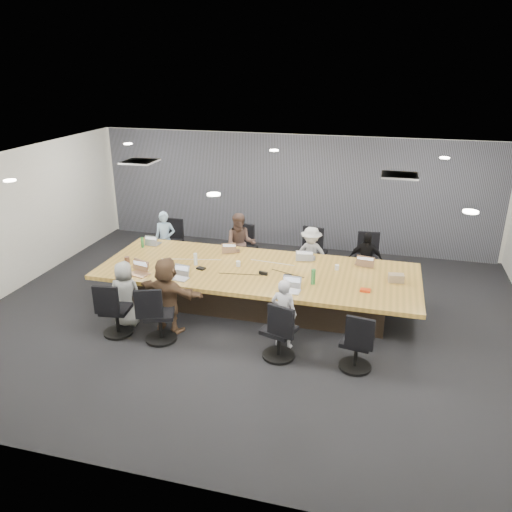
% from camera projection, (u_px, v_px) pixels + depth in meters
% --- Properties ---
extents(floor, '(10.00, 8.00, 0.00)m').
position_uv_depth(floor, '(250.00, 316.00, 9.26)').
color(floor, black).
rests_on(floor, ground).
extents(ceiling, '(10.00, 8.00, 0.00)m').
position_uv_depth(ceiling, '(250.00, 166.00, 8.24)').
color(ceiling, white).
rests_on(ceiling, wall_back).
extents(wall_back, '(10.00, 0.00, 2.80)m').
position_uv_depth(wall_back, '(293.00, 192.00, 12.35)').
color(wall_back, silver).
rests_on(wall_back, ground).
extents(wall_front, '(10.00, 0.00, 2.80)m').
position_uv_depth(wall_front, '(147.00, 375.00, 5.15)').
color(wall_front, silver).
rests_on(wall_front, ground).
extents(wall_left, '(0.00, 8.00, 2.80)m').
position_uv_depth(wall_left, '(9.00, 223.00, 9.94)').
color(wall_left, silver).
rests_on(wall_left, ground).
extents(curtain, '(9.80, 0.04, 2.80)m').
position_uv_depth(curtain, '(293.00, 192.00, 12.28)').
color(curtain, '#565762').
rests_on(curtain, ground).
extents(conference_table, '(6.00, 2.20, 0.74)m').
position_uv_depth(conference_table, '(257.00, 286.00, 9.57)').
color(conference_table, '#2D2219').
rests_on(conference_table, ground).
extents(chair_0, '(0.51, 0.51, 0.75)m').
position_uv_depth(chair_0, '(172.00, 246.00, 11.70)').
color(chair_0, black).
rests_on(chair_0, ground).
extents(chair_1, '(0.61, 0.61, 0.78)m').
position_uv_depth(chair_1, '(245.00, 252.00, 11.28)').
color(chair_1, black).
rests_on(chair_1, ground).
extents(chair_2, '(0.69, 0.69, 0.87)m').
position_uv_depth(chair_2, '(313.00, 257.00, 10.89)').
color(chair_2, black).
rests_on(chair_2, ground).
extents(chair_3, '(0.62, 0.62, 0.85)m').
position_uv_depth(chair_3, '(366.00, 262.00, 10.62)').
color(chair_3, black).
rests_on(chair_3, ground).
extents(chair_4, '(0.60, 0.60, 0.79)m').
position_uv_depth(chair_4, '(116.00, 313.00, 8.53)').
color(chair_4, black).
rests_on(chair_4, ground).
extents(chair_5, '(0.72, 0.72, 0.83)m').
position_uv_depth(chair_5, '(160.00, 318.00, 8.33)').
color(chair_5, black).
rests_on(chair_5, ground).
extents(chair_6, '(0.69, 0.69, 0.82)m').
position_uv_depth(chair_6, '(279.00, 335.00, 7.85)').
color(chair_6, black).
rests_on(chair_6, ground).
extents(chair_7, '(0.61, 0.61, 0.78)m').
position_uv_depth(chair_7, '(356.00, 346.00, 7.56)').
color(chair_7, black).
rests_on(chair_7, ground).
extents(person_0, '(0.53, 0.40, 1.29)m').
position_uv_depth(person_0, '(165.00, 240.00, 11.29)').
color(person_0, '#92B6D7').
rests_on(person_0, ground).
extents(laptop_0, '(0.29, 0.20, 0.02)m').
position_uv_depth(laptop_0, '(154.00, 243.00, 10.76)').
color(laptop_0, '#B2B2B7').
rests_on(laptop_0, conference_table).
extents(person_1, '(0.79, 0.68, 1.39)m').
position_uv_depth(person_1, '(240.00, 244.00, 10.85)').
color(person_1, brown).
rests_on(person_1, ground).
extents(laptop_1, '(0.33, 0.27, 0.02)m').
position_uv_depth(laptop_1, '(233.00, 251.00, 10.33)').
color(laptop_1, '#8C6647').
rests_on(laptop_1, conference_table).
extents(person_2, '(0.82, 0.51, 1.22)m').
position_uv_depth(person_2, '(311.00, 255.00, 10.51)').
color(person_2, '#B6B6B6').
rests_on(person_2, ground).
extents(laptop_2, '(0.37, 0.28, 0.02)m').
position_uv_depth(laptop_2, '(307.00, 258.00, 9.97)').
color(laptop_2, '#B2B2B7').
rests_on(laptop_2, conference_table).
extents(person_3, '(0.71, 0.32, 1.20)m').
position_uv_depth(person_3, '(365.00, 260.00, 10.25)').
color(person_3, black).
rests_on(person_3, ground).
extents(laptop_3, '(0.37, 0.27, 0.02)m').
position_uv_depth(laptop_3, '(364.00, 263.00, 9.70)').
color(laptop_3, '#8C6647').
rests_on(laptop_3, conference_table).
extents(person_4, '(0.64, 0.47, 1.20)m').
position_uv_depth(person_4, '(125.00, 294.00, 8.77)').
color(person_4, gray).
rests_on(person_4, ground).
extents(laptop_4, '(0.40, 0.32, 0.02)m').
position_uv_depth(laptop_4, '(139.00, 274.00, 9.21)').
color(laptop_4, '#8C6647').
rests_on(laptop_4, conference_table).
extents(person_5, '(1.32, 0.64, 1.36)m').
position_uv_depth(person_5, '(167.00, 295.00, 8.55)').
color(person_5, brown).
rests_on(person_5, ground).
extents(laptop_5, '(0.32, 0.24, 0.02)m').
position_uv_depth(laptop_5, '(180.00, 279.00, 9.02)').
color(laptop_5, '#B2B2B7').
rests_on(laptop_5, conference_table).
extents(person_6, '(0.48, 0.36, 1.21)m').
position_uv_depth(person_6, '(284.00, 313.00, 8.09)').
color(person_6, silver).
rests_on(person_6, ground).
extents(laptop_6, '(0.34, 0.24, 0.02)m').
position_uv_depth(laptop_6, '(291.00, 291.00, 8.53)').
color(laptop_6, '#B2B2B7').
rests_on(laptop_6, conference_table).
extents(bottle_green_left, '(0.07, 0.07, 0.22)m').
position_uv_depth(bottle_green_left, '(142.00, 242.00, 10.51)').
color(bottle_green_left, '#2E7837').
rests_on(bottle_green_left, conference_table).
extents(bottle_green_right, '(0.08, 0.08, 0.28)m').
position_uv_depth(bottle_green_right, '(313.00, 277.00, 8.77)').
color(bottle_green_right, '#2E7837').
rests_on(bottle_green_right, conference_table).
extents(bottle_clear, '(0.09, 0.09, 0.24)m').
position_uv_depth(bottle_clear, '(196.00, 259.00, 9.61)').
color(bottle_clear, silver).
rests_on(bottle_clear, conference_table).
extents(cup_white_far, '(0.09, 0.09, 0.11)m').
position_uv_depth(cup_white_far, '(238.00, 264.00, 9.57)').
color(cup_white_far, white).
rests_on(cup_white_far, conference_table).
extents(cup_white_near, '(0.08, 0.08, 0.10)m').
position_uv_depth(cup_white_near, '(337.00, 267.00, 9.41)').
color(cup_white_near, white).
rests_on(cup_white_near, conference_table).
extents(mug_brown, '(0.11, 0.11, 0.12)m').
position_uv_depth(mug_brown, '(127.00, 260.00, 9.74)').
color(mug_brown, brown).
rests_on(mug_brown, conference_table).
extents(mic_left, '(0.18, 0.15, 0.03)m').
position_uv_depth(mic_left, '(201.00, 268.00, 9.45)').
color(mic_left, black).
rests_on(mic_left, conference_table).
extents(mic_right, '(0.14, 0.09, 0.03)m').
position_uv_depth(mic_right, '(288.00, 276.00, 9.13)').
color(mic_right, black).
rests_on(mic_right, conference_table).
extents(stapler, '(0.17, 0.08, 0.06)m').
position_uv_depth(stapler, '(263.00, 273.00, 9.19)').
color(stapler, black).
rests_on(stapler, conference_table).
extents(canvas_bag, '(0.29, 0.20, 0.14)m').
position_uv_depth(canvas_bag, '(396.00, 278.00, 8.89)').
color(canvas_bag, '#9C8461').
rests_on(canvas_bag, conference_table).
extents(snack_packet, '(0.18, 0.13, 0.04)m').
position_uv_depth(snack_packet, '(365.00, 290.00, 8.54)').
color(snack_packet, red).
rests_on(snack_packet, conference_table).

